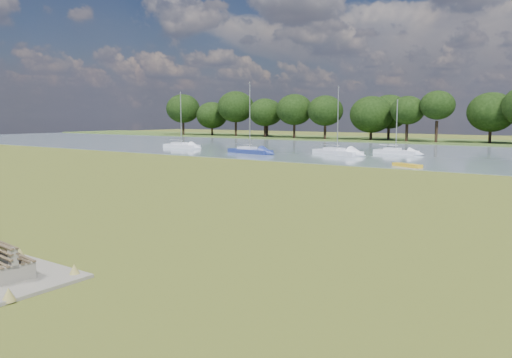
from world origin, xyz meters
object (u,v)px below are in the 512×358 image
Objects in this scene: sailboat_1 at (249,149)px; sailboat_3 at (395,150)px; bench_pair at (1,261)px; sailboat_5 at (337,151)px; kayak at (407,165)px; sailboat_6 at (181,145)px.

sailboat_1 reaches higher than sailboat_3.
sailboat_5 reaches higher than bench_pair.
bench_pair is 38.01m from kayak.
sailboat_5 is at bearing 8.85° from sailboat_6.
sailboat_6 is (-14.13, 2.64, 0.01)m from sailboat_1.
sailboat_6 is (-29.52, -6.56, 0.04)m from sailboat_3.
sailboat_3 is at bearing 57.40° from sailboat_5.
bench_pair is 0.26× the size of sailboat_6.
sailboat_1 reaches higher than bench_pair.
kayak is (-0.57, 38.00, -0.33)m from bench_pair.
kayak is 15.72m from sailboat_3.
bench_pair is 52.88m from sailboat_3.
sailboat_1 is 1.07× the size of sailboat_5.
sailboat_1 is 1.09× the size of sailboat_6.
sailboat_5 is 1.02× the size of sailboat_6.
sailboat_3 is at bearing 136.76° from kayak.
sailboat_6 reaches higher than kayak.
kayak is 15.60m from sailboat_5.
sailboat_1 reaches higher than sailboat_5.
kayak is 0.37× the size of sailboat_5.
sailboat_5 is (-12.52, 48.02, -0.03)m from bench_pair.
sailboat_3 reaches higher than bench_pair.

